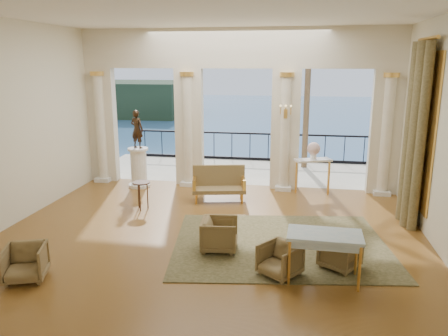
% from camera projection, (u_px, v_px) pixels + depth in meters
% --- Properties ---
extents(floor, '(9.00, 9.00, 0.00)m').
position_uv_depth(floor, '(210.00, 235.00, 9.29)').
color(floor, '#4D2F0C').
rests_on(floor, ground).
extents(room_walls, '(9.00, 9.00, 9.00)m').
position_uv_depth(room_walls, '(196.00, 104.00, 7.54)').
color(room_walls, '#ECE4C5').
rests_on(room_walls, ground).
extents(arcade, '(9.00, 0.56, 4.50)m').
position_uv_depth(arcade, '(237.00, 98.00, 12.34)').
color(arcade, beige).
rests_on(arcade, ground).
extents(terrace, '(10.00, 3.60, 0.10)m').
position_uv_depth(terrace, '(244.00, 171.00, 14.85)').
color(terrace, '#B2AA93').
rests_on(terrace, ground).
extents(balustrade, '(9.00, 0.06, 1.03)m').
position_uv_depth(balustrade, '(250.00, 149.00, 16.28)').
color(balustrade, black).
rests_on(balustrade, terrace).
extents(palm_tree, '(2.00, 2.00, 4.50)m').
position_uv_depth(palm_tree, '(309.00, 46.00, 14.31)').
color(palm_tree, '#4C3823').
rests_on(palm_tree, terrace).
extents(headland, '(22.00, 18.00, 6.00)m').
position_uv_depth(headland, '(129.00, 98.00, 82.00)').
color(headland, black).
rests_on(headland, sea).
extents(sea, '(160.00, 160.00, 0.00)m').
position_uv_depth(sea, '(288.00, 125.00, 68.14)').
color(sea, '#244C83').
rests_on(sea, ground).
extents(curtain, '(0.33, 1.40, 4.09)m').
position_uv_depth(curtain, '(415.00, 135.00, 9.53)').
color(curtain, brown).
rests_on(curtain, ground).
extents(window_frame, '(0.04, 1.60, 3.40)m').
position_uv_depth(window_frame, '(424.00, 132.00, 9.48)').
color(window_frame, '#ECB14D').
rests_on(window_frame, room_walls).
extents(wall_sconce, '(0.30, 0.11, 0.33)m').
position_uv_depth(wall_sconce, '(286.00, 113.00, 11.89)').
color(wall_sconce, '#ECB14D').
rests_on(wall_sconce, arcade).
extents(rug, '(4.65, 3.86, 0.02)m').
position_uv_depth(rug, '(280.00, 244.00, 8.79)').
color(rug, '#35381B').
rests_on(rug, ground).
extents(armchair_a, '(0.81, 0.79, 0.67)m').
position_uv_depth(armchair_a, '(25.00, 261.00, 7.31)').
color(armchair_a, '#483B22').
rests_on(armchair_a, ground).
extents(armchair_b, '(0.82, 0.82, 0.62)m').
position_uv_depth(armchair_b, '(280.00, 258.00, 7.45)').
color(armchair_b, '#483B22').
rests_on(armchair_b, ground).
extents(armchair_c, '(0.80, 0.81, 0.62)m').
position_uv_depth(armchair_c, '(340.00, 252.00, 7.73)').
color(armchair_c, '#483B22').
rests_on(armchair_c, ground).
extents(armchair_d, '(0.70, 0.74, 0.70)m').
position_uv_depth(armchair_d, '(219.00, 233.00, 8.46)').
color(armchair_d, '#483B22').
rests_on(armchair_d, ground).
extents(settee, '(1.48, 0.86, 0.92)m').
position_uv_depth(settee, '(219.00, 183.00, 11.52)').
color(settee, '#483B22').
rests_on(settee, ground).
extents(game_table, '(1.24, 0.70, 0.84)m').
position_uv_depth(game_table, '(325.00, 238.00, 7.19)').
color(game_table, '#9FBECA').
rests_on(game_table, ground).
extents(pedestal, '(0.63, 0.63, 1.16)m').
position_uv_depth(pedestal, '(139.00, 168.00, 12.75)').
color(pedestal, silver).
rests_on(pedestal, ground).
extents(statue, '(0.46, 0.37, 1.09)m').
position_uv_depth(statue, '(137.00, 129.00, 12.48)').
color(statue, '#2F2015').
rests_on(statue, pedestal).
extents(console_table, '(1.08, 0.76, 0.96)m').
position_uv_depth(console_table, '(313.00, 165.00, 12.13)').
color(console_table, silver).
rests_on(console_table, ground).
extents(urn, '(0.36, 0.36, 0.48)m').
position_uv_depth(urn, '(314.00, 150.00, 12.03)').
color(urn, white).
rests_on(urn, console_table).
extents(side_table, '(0.43, 0.43, 0.70)m').
position_uv_depth(side_table, '(142.00, 186.00, 10.77)').
color(side_table, black).
rests_on(side_table, ground).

